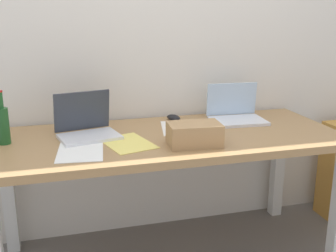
% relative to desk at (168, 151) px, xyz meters
% --- Properties ---
extents(back_wall, '(5.20, 0.08, 2.60)m').
position_rel_desk_xyz_m(back_wall, '(0.00, 0.45, 0.65)').
color(back_wall, silver).
rests_on(back_wall, ground).
extents(desk, '(1.85, 0.77, 0.74)m').
position_rel_desk_xyz_m(desk, '(0.00, 0.00, 0.00)').
color(desk, '#A37A4C').
rests_on(desk, ground).
extents(laptop_left, '(0.34, 0.29, 0.23)m').
position_rel_desk_xyz_m(laptop_left, '(-0.42, 0.09, 0.14)').
color(laptop_left, silver).
rests_on(laptop_left, desk).
extents(laptop_right, '(0.33, 0.26, 0.22)m').
position_rel_desk_xyz_m(laptop_right, '(0.47, 0.18, 0.14)').
color(laptop_right, silver).
rests_on(laptop_right, desk).
extents(beer_bottle, '(0.06, 0.06, 0.27)m').
position_rel_desk_xyz_m(beer_bottle, '(-0.82, 0.07, 0.19)').
color(beer_bottle, '#1E5123').
rests_on(beer_bottle, desk).
extents(computer_mouse, '(0.09, 0.12, 0.03)m').
position_rel_desk_xyz_m(computer_mouse, '(0.11, 0.29, 0.11)').
color(computer_mouse, black).
rests_on(computer_mouse, desk).
extents(cardboard_box, '(0.27, 0.18, 0.11)m').
position_rel_desk_xyz_m(cardboard_box, '(0.08, -0.20, 0.15)').
color(cardboard_box, tan).
rests_on(cardboard_box, desk).
extents(paper_yellow_folder, '(0.28, 0.34, 0.00)m').
position_rel_desk_xyz_m(paper_yellow_folder, '(-0.23, -0.08, 0.09)').
color(paper_yellow_folder, '#F4E06B').
rests_on(paper_yellow_folder, desk).
extents(paper_sheet_near_back, '(0.26, 0.33, 0.00)m').
position_rel_desk_xyz_m(paper_sheet_near_back, '(0.10, 0.11, 0.09)').
color(paper_sheet_near_back, white).
rests_on(paper_sheet_near_back, desk).
extents(paper_sheet_front_left, '(0.24, 0.32, 0.00)m').
position_rel_desk_xyz_m(paper_sheet_front_left, '(-0.47, -0.15, 0.09)').
color(paper_sheet_front_left, white).
rests_on(paper_sheet_front_left, desk).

